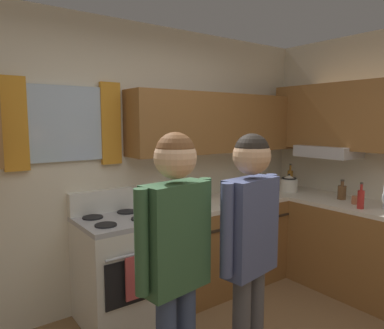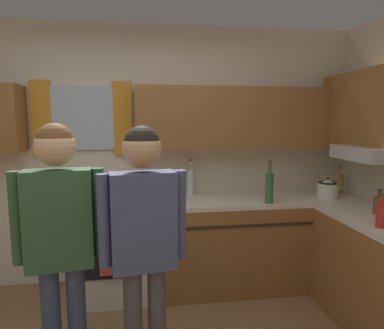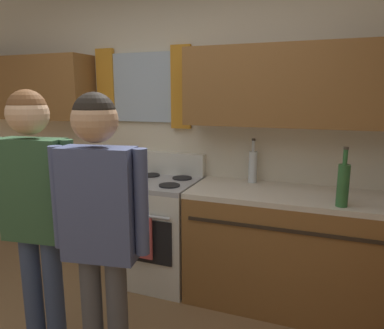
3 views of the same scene
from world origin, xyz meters
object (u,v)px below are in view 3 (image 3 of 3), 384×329
adult_left (35,200)px  adult_in_plaid (100,216)px  bottle_tall_clear (253,166)px  stove_oven (160,228)px  bottle_wine_green (343,184)px

adult_left → adult_in_plaid: 0.48m
bottle_tall_clear → adult_left: size_ratio=0.22×
bottle_tall_clear → adult_in_plaid: (-0.47, -1.47, -0.01)m
stove_oven → bottle_tall_clear: bottle_tall_clear is taller
bottle_tall_clear → adult_in_plaid: 1.54m
adult_left → adult_in_plaid: bearing=-8.6°
bottle_wine_green → adult_in_plaid: bearing=-138.1°
stove_oven → adult_left: (-0.20, -1.18, 0.57)m
adult_in_plaid → stove_oven: bearing=102.7°
stove_oven → bottle_wine_green: bearing=-8.9°
stove_oven → adult_left: bearing=-99.5°
stove_oven → bottle_wine_green: (1.43, -0.22, 0.58)m
stove_oven → adult_in_plaid: adult_in_plaid is taller
bottle_wine_green → stove_oven: bearing=171.1°
bottle_tall_clear → bottle_wine_green: bearing=-32.9°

